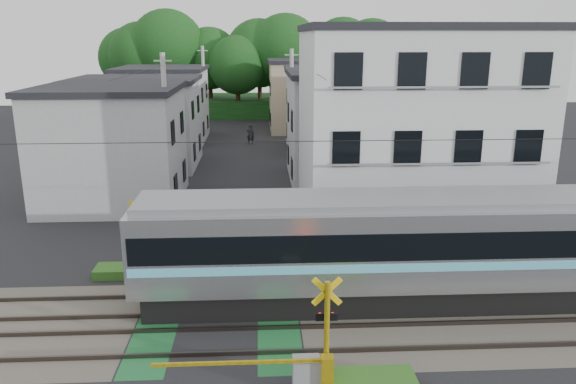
{
  "coord_description": "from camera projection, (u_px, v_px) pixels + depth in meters",
  "views": [
    {
      "loc": [
        1.38,
        -16.11,
        8.77
      ],
      "look_at": [
        2.48,
        5.0,
        2.9
      ],
      "focal_mm": 35.0,
      "sensor_mm": 36.0,
      "label": 1
    }
  ],
  "objects": [
    {
      "name": "weed_patches",
      "position": [
        274.0,
        318.0,
        17.73
      ],
      "size": [
        10.25,
        8.8,
        0.4
      ],
      "color": "#2D5E1E",
      "rests_on": "ground"
    },
    {
      "name": "tree_hill",
      "position": [
        247.0,
        64.0,
        63.14
      ],
      "size": [
        40.0,
        12.29,
        11.72
      ],
      "color": "#164216",
      "rests_on": "ground"
    },
    {
      "name": "crossing_signal_near",
      "position": [
        310.0,
        366.0,
        14.2
      ],
      "size": [
        4.74,
        0.65,
        3.09
      ],
      "color": "yellow",
      "rests_on": "ground"
    },
    {
      "name": "utility_poles",
      "position": [
        224.0,
        107.0,
        38.77
      ],
      "size": [
        7.9,
        42.0,
        8.0
      ],
      "color": "#A5A5A0",
      "rests_on": "ground"
    },
    {
      "name": "track_bed",
      "position": [
        218.0,
        322.0,
        17.77
      ],
      "size": [
        120.0,
        120.0,
        0.14
      ],
      "color": "#47423A",
      "rests_on": "ground"
    },
    {
      "name": "pedestrian",
      "position": [
        250.0,
        134.0,
        47.1
      ],
      "size": [
        0.64,
        0.43,
        1.73
      ],
      "primitive_type": "imported",
      "rotation": [
        0.0,
        0.0,
        3.11
      ],
      "color": "#23272C",
      "rests_on": "ground"
    },
    {
      "name": "catenary",
      "position": [
        412.0,
        209.0,
        17.12
      ],
      "size": [
        60.0,
        5.04,
        7.0
      ],
      "color": "#2D2D33",
      "rests_on": "ground"
    },
    {
      "name": "crossing_signal_far",
      "position": [
        155.0,
        260.0,
        20.97
      ],
      "size": [
        4.74,
        0.65,
        3.09
      ],
      "color": "yellow",
      "rests_on": "ground"
    },
    {
      "name": "ground",
      "position": [
        218.0,
        323.0,
        17.78
      ],
      "size": [
        120.0,
        120.0,
        0.0
      ],
      "primitive_type": "plane",
      "color": "black"
    },
    {
      "name": "apartment_block",
      "position": [
        412.0,
        128.0,
        26.09
      ],
      "size": [
        10.2,
        8.36,
        9.3
      ],
      "color": "silver",
      "rests_on": "ground"
    },
    {
      "name": "houses_row",
      "position": [
        244.0,
        113.0,
        41.86
      ],
      "size": [
        22.07,
        31.35,
        6.8
      ],
      "color": "#A4A6A9",
      "rests_on": "ground"
    }
  ]
}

